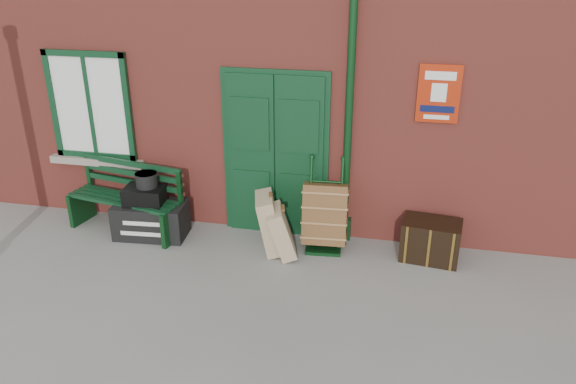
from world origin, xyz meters
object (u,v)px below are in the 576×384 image
(porter_trolley, at_px, (325,214))
(dark_trunk, at_px, (431,240))
(houdini_trunk, at_px, (151,220))
(bench, at_px, (127,196))

(porter_trolley, bearing_deg, dark_trunk, -6.96)
(dark_trunk, bearing_deg, houdini_trunk, -170.63)
(bench, bearing_deg, houdini_trunk, -6.96)
(bench, xyz_separation_m, dark_trunk, (4.11, 0.03, -0.24))
(bench, bearing_deg, porter_trolley, 12.89)
(bench, distance_m, houdini_trunk, 0.48)
(bench, height_order, porter_trolley, porter_trolley)
(bench, relative_size, dark_trunk, 2.34)
(houdini_trunk, relative_size, dark_trunk, 1.34)
(porter_trolley, xyz_separation_m, dark_trunk, (1.36, -0.06, -0.20))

